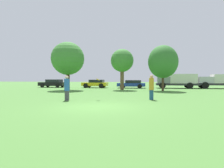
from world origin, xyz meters
TOP-DOWN VIEW (x-y plane):
  - ground_plane at (0.00, 0.00)m, footprint 120.00×120.00m
  - person_thrower at (-2.69, 2.49)m, footprint 0.36×0.36m
  - person_catcher at (3.05, 3.76)m, footprint 0.34×0.34m
  - frisbee at (-0.72, 3.34)m, footprint 0.31×0.29m
  - tree_0 at (-6.67, 13.03)m, footprint 4.09×4.09m
  - tree_1 at (0.00, 14.48)m, footprint 2.90×2.90m
  - tree_2 at (4.92, 13.19)m, footprint 3.46×3.46m
  - parked_car_black at (-11.58, 19.25)m, footprint 4.25×2.04m
  - parked_car_yellow at (-4.57, 19.10)m, footprint 3.95×2.04m
  - parked_car_blue at (1.08, 18.93)m, footprint 4.21×2.19m
  - delivery_truck_grey at (7.76, 19.54)m, footprint 6.10×2.54m
  - delivery_truck_silver at (13.80, 19.53)m, footprint 6.68×2.59m

SIDE VIEW (x-z plane):
  - ground_plane at x=0.00m, z-range 0.00..0.00m
  - parked_car_blue at x=1.08m, z-range 0.04..1.23m
  - parked_car_black at x=-11.58m, z-range 0.03..1.30m
  - parked_car_yellow at x=-4.57m, z-range 0.05..1.29m
  - person_thrower at x=-2.69m, z-range 0.00..1.70m
  - person_catcher at x=3.05m, z-range 0.01..1.77m
  - delivery_truck_silver at x=13.80m, z-range 0.15..2.18m
  - delivery_truck_grey at x=7.76m, z-range 0.12..2.21m
  - frisbee at x=-0.72m, z-range 1.33..1.52m
  - tree_2 at x=4.92m, z-range 0.74..6.09m
  - tree_1 at x=0.00m, z-range 1.08..6.27m
  - tree_0 at x=-6.67m, z-range 0.93..6.91m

